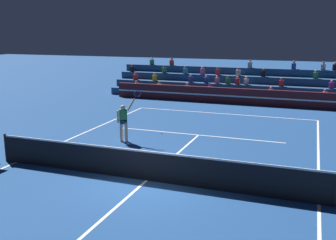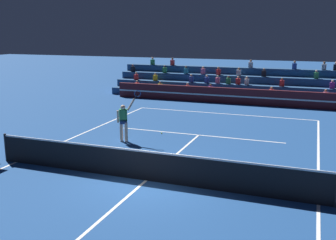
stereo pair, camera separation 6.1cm
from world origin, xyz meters
The scene contains 7 objects.
ground_plane centered at (0.00, 0.00, 0.00)m, with size 120.00×120.00×0.00m, color navy.
court_lines centered at (0.00, 0.00, 0.00)m, with size 11.10×23.90×0.01m.
tennis_net centered at (0.00, 0.00, 0.54)m, with size 12.00×0.10×1.10m.
sponsor_banner_wall centered at (0.00, 15.56, 0.55)m, with size 18.00×0.26×1.10m.
bleacher_stand centered at (0.00, 18.73, 0.83)m, with size 20.33×3.80×2.83m.
tennis_player centered at (-2.91, 4.13, 0.99)m, with size 1.03×0.62×2.43m.
tennis_ball centered at (-1.80, 6.02, 0.03)m, with size 0.07×0.07×0.07m, color #C6DB33.
Camera 1 is at (5.05, -11.55, 4.95)m, focal length 42.00 mm.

